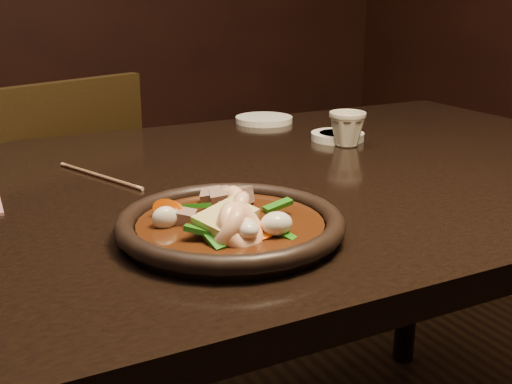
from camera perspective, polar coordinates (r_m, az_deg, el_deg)
name	(u,v)px	position (r m, az deg, el deg)	size (l,w,h in m)	color
table	(236,222)	(1.07, -1.75, -2.71)	(1.60, 0.90, 0.75)	black
chair	(52,237)	(1.65, -17.66, -3.81)	(0.52, 0.52, 0.86)	black
plate	(230,225)	(0.80, -2.29, -2.98)	(0.29, 0.29, 0.03)	black
stirfry	(230,222)	(0.79, -2.35, -2.69)	(0.18, 0.18, 0.07)	#341709
soy_dish	(338,136)	(1.32, 7.26, 4.94)	(0.11, 0.11, 0.02)	white
saucer_right	(264,119)	(1.49, 0.71, 6.46)	(0.13, 0.13, 0.01)	white
tea_cup	(347,128)	(1.27, 8.11, 5.69)	(0.07, 0.07, 0.07)	beige
chopsticks	(100,176)	(1.08, -13.73, 1.41)	(0.08, 0.21, 0.01)	tan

